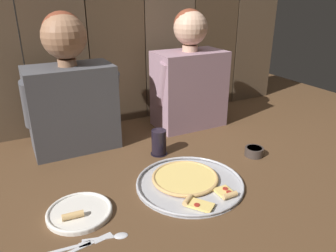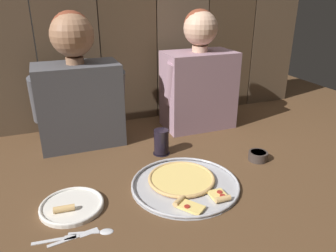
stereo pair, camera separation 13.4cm
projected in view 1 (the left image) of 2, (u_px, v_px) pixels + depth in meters
The scene contains 11 objects.
ground_plane at pixel (179, 175), 1.33m from camera, with size 3.20×3.20×0.00m, color brown.
pizza_tray at pixel (188, 182), 1.26m from camera, with size 0.42×0.42×0.03m.
dinner_plate at pixel (79, 212), 1.09m from camera, with size 0.22×0.22×0.03m.
drinking_glass at pixel (159, 142), 1.48m from camera, with size 0.08×0.08×0.12m.
dipping_bowl at pixel (254, 151), 1.48m from camera, with size 0.08×0.08×0.04m.
table_fork at pixel (71, 247), 0.95m from camera, with size 0.13×0.03×0.01m.
table_knife at pixel (89, 244), 0.96m from camera, with size 0.16×0.04×0.01m.
table_spoon at pixel (113, 236), 0.99m from camera, with size 0.14×0.06×0.01m.
diner_left at pixel (70, 90), 1.46m from camera, with size 0.42×0.22×0.62m.
diner_right at pixel (189, 77), 1.73m from camera, with size 0.40×0.22×0.62m.
wooden_backdrop_wall at pixel (115, 2), 1.65m from camera, with size 2.19×0.03×1.29m.
Camera 1 is at (-0.57, -1.00, 0.69)m, focal length 34.69 mm.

